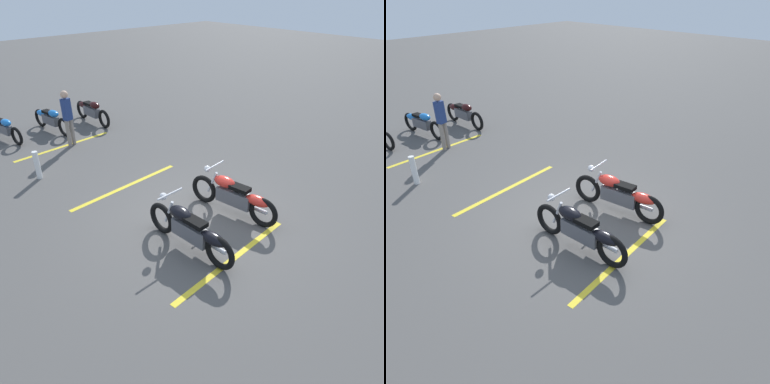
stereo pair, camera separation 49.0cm
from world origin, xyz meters
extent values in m
plane|color=#514F4C|center=(0.00, 0.00, 0.00)|extent=(60.00, 60.00, 0.00)
torus|color=black|center=(0.48, -0.67, 0.34)|extent=(0.68, 0.19, 0.67)
torus|color=black|center=(-1.07, -0.87, 0.34)|extent=(0.68, 0.19, 0.67)
cube|color=#59595E|center=(-0.35, -0.78, 0.42)|extent=(0.86, 0.33, 0.32)
ellipsoid|color=red|center=(-0.08, -0.74, 0.72)|extent=(0.55, 0.34, 0.24)
ellipsoid|color=red|center=(-0.91, -0.85, 0.56)|extent=(0.59, 0.31, 0.22)
cube|color=black|center=(-0.47, -0.79, 0.70)|extent=(0.47, 0.29, 0.09)
cylinder|color=silver|center=(0.25, -0.70, 0.60)|extent=(0.27, 0.09, 0.56)
cylinder|color=silver|center=(0.20, -0.71, 1.02)|extent=(0.12, 0.62, 0.04)
sphere|color=silver|center=(0.40, -0.68, 0.88)|extent=(0.15, 0.15, 0.15)
cylinder|color=silver|center=(-0.72, -0.97, 0.26)|extent=(0.71, 0.18, 0.09)
torus|color=black|center=(0.20, 0.80, 0.34)|extent=(0.67, 0.14, 0.67)
torus|color=black|center=(-1.35, 0.74, 0.34)|extent=(0.67, 0.14, 0.67)
cube|color=#59595E|center=(-0.63, 0.77, 0.42)|extent=(0.85, 0.25, 0.32)
ellipsoid|color=black|center=(-0.36, 0.78, 0.72)|extent=(0.53, 0.30, 0.24)
ellipsoid|color=black|center=(-1.19, 0.75, 0.56)|extent=(0.57, 0.26, 0.22)
cube|color=black|center=(-0.75, 0.76, 0.70)|extent=(0.45, 0.26, 0.09)
cylinder|color=silver|center=(-0.03, 0.79, 0.60)|extent=(0.27, 0.07, 0.56)
cylinder|color=silver|center=(-0.08, 0.79, 1.02)|extent=(0.06, 0.62, 0.04)
sphere|color=silver|center=(0.12, 0.80, 0.88)|extent=(0.15, 0.15, 0.15)
cylinder|color=silver|center=(-1.02, 0.61, 0.26)|extent=(0.70, 0.12, 0.09)
torus|color=black|center=(6.36, -1.60, 0.32)|extent=(0.64, 0.12, 0.64)
torus|color=black|center=(7.85, -1.57, 0.32)|extent=(0.64, 0.12, 0.64)
cube|color=#59595E|center=(7.15, -1.58, 0.40)|extent=(0.81, 0.23, 0.31)
ellipsoid|color=black|center=(6.89, -1.59, 0.69)|extent=(0.50, 0.28, 0.23)
ellipsoid|color=black|center=(7.70, -1.57, 0.54)|extent=(0.54, 0.24, 0.21)
cube|color=black|center=(7.28, -1.58, 0.67)|extent=(0.43, 0.24, 0.09)
torus|color=black|center=(6.57, -0.22, 0.31)|extent=(0.62, 0.18, 0.62)
torus|color=black|center=(8.00, -0.05, 0.31)|extent=(0.62, 0.18, 0.62)
cube|color=#59595E|center=(7.33, -0.13, 0.39)|extent=(0.79, 0.29, 0.29)
ellipsoid|color=blue|center=(7.08, -0.16, 0.66)|extent=(0.51, 0.31, 0.22)
ellipsoid|color=blue|center=(7.85, -0.06, 0.52)|extent=(0.54, 0.28, 0.20)
cube|color=black|center=(7.45, -0.11, 0.64)|extent=(0.43, 0.27, 0.08)
torus|color=black|center=(6.87, 1.21, 0.29)|extent=(0.59, 0.19, 0.59)
cube|color=#59595E|center=(7.58, 1.32, 0.37)|extent=(0.76, 0.31, 0.28)
ellipsoid|color=blue|center=(7.35, 1.29, 0.63)|extent=(0.49, 0.31, 0.21)
cube|color=black|center=(7.69, 1.34, 0.61)|extent=(0.41, 0.27, 0.08)
cylinder|color=gray|center=(5.74, -0.11, 0.41)|extent=(0.12, 0.12, 0.82)
cylinder|color=gray|center=(5.69, 0.05, 0.41)|extent=(0.12, 0.12, 0.82)
cube|color=navy|center=(5.72, -0.03, 1.15)|extent=(0.25, 0.28, 0.65)
sphere|color=tan|center=(5.72, -0.03, 1.59)|extent=(0.22, 0.22, 0.22)
cylinder|color=white|center=(4.25, 1.66, 0.38)|extent=(0.14, 0.14, 0.75)
cube|color=yellow|center=(-1.37, 0.37, 0.00)|extent=(0.35, 3.20, 0.01)
cube|color=yellow|center=(2.33, 0.25, 0.00)|extent=(0.35, 3.20, 0.01)
cube|color=yellow|center=(5.81, 0.21, 0.00)|extent=(0.35, 3.20, 0.01)
camera|label=1|loc=(-4.83, 4.64, 4.58)|focal=34.97mm
camera|label=2|loc=(-4.49, 4.98, 4.58)|focal=34.97mm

